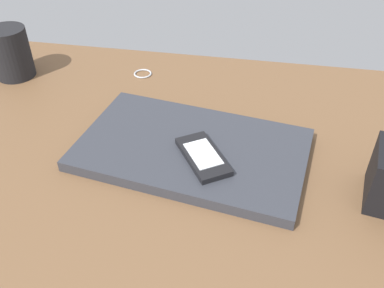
% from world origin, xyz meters
% --- Properties ---
extents(desk_surface, '(1.20, 0.80, 0.03)m').
position_xyz_m(desk_surface, '(0.00, 0.00, 0.01)').
color(desk_surface, brown).
rests_on(desk_surface, ground).
extents(laptop_closed, '(0.39, 0.27, 0.02)m').
position_xyz_m(laptop_closed, '(-0.03, 0.05, 0.04)').
color(laptop_closed, '#33353D').
rests_on(laptop_closed, desk_surface).
extents(cell_phone_on_laptop, '(0.10, 0.12, 0.01)m').
position_xyz_m(cell_phone_on_laptop, '(-0.01, 0.02, 0.05)').
color(cell_phone_on_laptop, black).
rests_on(cell_phone_on_laptop, laptop_closed).
extents(pen_cup, '(0.08, 0.08, 0.10)m').
position_xyz_m(pen_cup, '(-0.44, 0.24, 0.08)').
color(pen_cup, black).
rests_on(pen_cup, desk_surface).
extents(key_ring, '(0.04, 0.04, 0.00)m').
position_xyz_m(key_ring, '(-0.18, 0.29, 0.03)').
color(key_ring, silver).
rests_on(key_ring, desk_surface).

